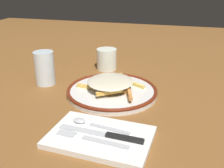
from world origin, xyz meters
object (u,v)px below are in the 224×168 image
object	(u,v)px
napkin	(100,137)
spoon	(91,124)
fork	(91,139)
water_glass	(45,68)
plate	(112,91)
knife	(108,135)
coffee_mug	(107,59)
fries_heap	(111,83)

from	to	relation	value
napkin	spoon	world-z (taller)	spoon
fork	water_glass	distance (m)	0.41
plate	water_glass	bearing A→B (deg)	84.27
knife	coffee_mug	size ratio (longest dim) A/B	1.96
plate	napkin	world-z (taller)	plate
spoon	fries_heap	bearing A→B (deg)	2.02
plate	napkin	distance (m)	0.25
fries_heap	napkin	distance (m)	0.26
plate	napkin	bearing A→B (deg)	-171.02
napkin	knife	distance (m)	0.02
knife	coffee_mug	xyz separation A→B (m)	(0.48, 0.14, 0.03)
knife	napkin	bearing A→B (deg)	85.97
napkin	fork	bearing A→B (deg)	155.53
spoon	knife	bearing A→B (deg)	-122.94
fries_heap	coffee_mug	bearing A→B (deg)	19.71
coffee_mug	plate	bearing A→B (deg)	-159.76
spoon	fork	bearing A→B (deg)	-159.53
fries_heap	fork	xyz separation A→B (m)	(-0.28, -0.03, -0.02)
plate	water_glass	xyz separation A→B (m)	(0.03, 0.25, 0.05)
spoon	coffee_mug	world-z (taller)	coffee_mug
fries_heap	spoon	xyz separation A→B (m)	(-0.22, -0.01, -0.02)
fries_heap	water_glass	world-z (taller)	water_glass
spoon	water_glass	world-z (taller)	water_glass
water_glass	coffee_mug	world-z (taller)	water_glass
napkin	coffee_mug	size ratio (longest dim) A/B	2.23
knife	fries_heap	bearing A→B (deg)	13.58
water_glass	coffee_mug	size ratio (longest dim) A/B	1.09
napkin	water_glass	size ratio (longest dim) A/B	2.05
water_glass	fries_heap	bearing A→B (deg)	-95.75
fork	coffee_mug	world-z (taller)	coffee_mug
plate	spoon	xyz separation A→B (m)	(-0.22, -0.01, 0.01)
fries_heap	fork	world-z (taller)	fries_heap
coffee_mug	spoon	bearing A→B (deg)	-168.60
napkin	water_glass	xyz separation A→B (m)	(0.28, 0.29, 0.05)
knife	water_glass	xyz separation A→B (m)	(0.28, 0.31, 0.04)
plate	water_glass	distance (m)	0.26
napkin	plate	bearing A→B (deg)	8.98
fork	spoon	distance (m)	0.06
plate	fork	xyz separation A→B (m)	(-0.28, -0.03, 0.00)
spoon	coffee_mug	size ratio (longest dim) A/B	1.42
plate	coffee_mug	distance (m)	0.25
plate	coffee_mug	bearing A→B (deg)	20.24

